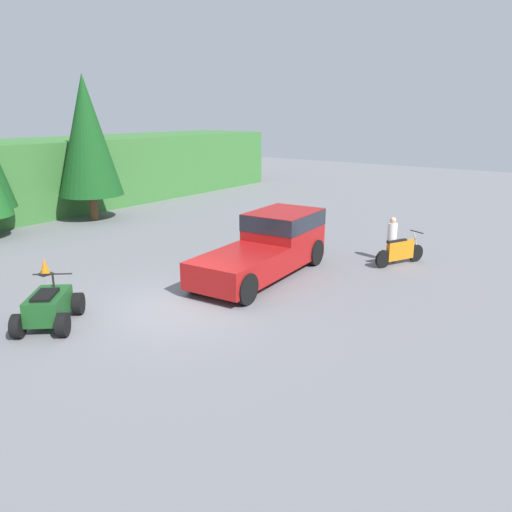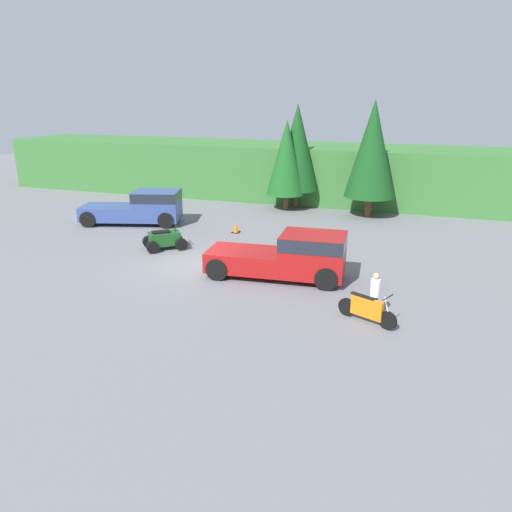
% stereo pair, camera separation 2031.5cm
% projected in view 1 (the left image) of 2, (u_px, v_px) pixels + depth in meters
% --- Properties ---
extents(ground_plane, '(80.00, 80.00, 0.00)m').
position_uv_depth(ground_plane, '(178.00, 308.00, 13.70)').
color(ground_plane, slate).
extents(tree_mid_right, '(3.04, 3.04, 6.91)m').
position_uv_depth(tree_mid_right, '(87.00, 136.00, 23.70)').
color(tree_mid_right, brown).
rests_on(tree_mid_right, ground_plane).
extents(pickup_truck_red, '(5.72, 2.44, 1.93)m').
position_uv_depth(pickup_truck_red, '(270.00, 243.00, 16.43)').
color(pickup_truck_red, maroon).
rests_on(pickup_truck_red, ground_plane).
extents(dirt_bike, '(2.01, 1.08, 1.12)m').
position_uv_depth(dirt_bike, '(400.00, 252.00, 17.45)').
color(dirt_bike, black).
rests_on(dirt_bike, ground_plane).
extents(quad_atv, '(2.31, 2.24, 1.20)m').
position_uv_depth(quad_atv, '(49.00, 308.00, 12.45)').
color(quad_atv, black).
rests_on(quad_atv, ground_plane).
extents(rider_person, '(0.39, 0.39, 1.62)m').
position_uv_depth(rider_person, '(392.00, 238.00, 17.71)').
color(rider_person, navy).
rests_on(rider_person, ground_plane).
extents(traffic_cone, '(0.42, 0.42, 0.55)m').
position_uv_depth(traffic_cone, '(45.00, 267.00, 16.43)').
color(traffic_cone, black).
rests_on(traffic_cone, ground_plane).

